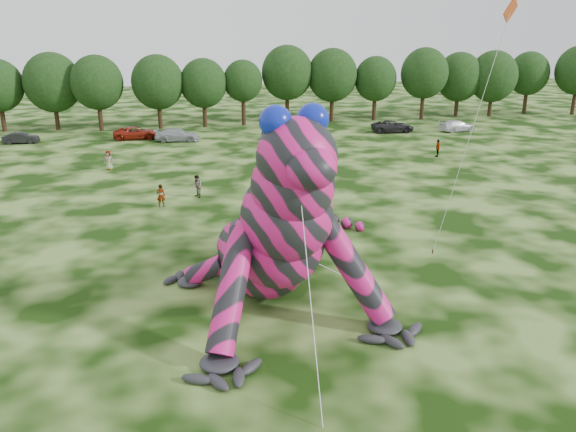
% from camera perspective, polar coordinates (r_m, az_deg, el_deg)
% --- Properties ---
extents(ground, '(240.00, 240.00, 0.00)m').
position_cam_1_polar(ground, '(24.49, 12.30, -11.97)').
color(ground, '#16330A').
rests_on(ground, ground).
extents(inflatable_gecko, '(19.33, 21.79, 9.63)m').
position_cam_1_polar(inflatable_gecko, '(26.51, -3.27, 2.14)').
color(inflatable_gecko, '#D21774').
rests_on(inflatable_gecko, ground).
extents(flying_kite, '(2.50, 2.80, 13.86)m').
position_cam_1_polar(flying_kite, '(30.24, 21.15, 17.34)').
color(flying_kite, '#C94019').
rests_on(flying_kite, ground).
extents(tree_5, '(7.16, 6.44, 9.80)m').
position_cam_1_polar(tree_5, '(79.07, -22.72, 11.58)').
color(tree_5, black).
rests_on(tree_5, ground).
extents(tree_6, '(6.52, 5.86, 9.49)m').
position_cam_1_polar(tree_6, '(76.58, -18.75, 11.73)').
color(tree_6, black).
rests_on(tree_6, ground).
extents(tree_7, '(6.68, 6.01, 9.48)m').
position_cam_1_polar(tree_7, '(76.26, -13.04, 12.18)').
color(tree_7, black).
rests_on(tree_7, ground).
extents(tree_8, '(6.14, 5.53, 8.94)m').
position_cam_1_polar(tree_8, '(76.64, -8.55, 12.27)').
color(tree_8, black).
rests_on(tree_8, ground).
extents(tree_9, '(5.27, 4.74, 8.68)m').
position_cam_1_polar(tree_9, '(77.54, -4.58, 12.38)').
color(tree_9, black).
rests_on(tree_9, ground).
extents(tree_10, '(7.09, 6.38, 10.50)m').
position_cam_1_polar(tree_10, '(79.76, -0.09, 13.25)').
color(tree_10, black).
rests_on(tree_10, ground).
extents(tree_11, '(7.01, 6.31, 10.07)m').
position_cam_1_polar(tree_11, '(81.00, 4.51, 13.12)').
color(tree_11, black).
rests_on(tree_11, ground).
extents(tree_12, '(5.99, 5.39, 8.97)m').
position_cam_1_polar(tree_12, '(82.62, 8.84, 12.68)').
color(tree_12, black).
rests_on(tree_12, ground).
extents(tree_13, '(6.83, 6.15, 10.13)m').
position_cam_1_polar(tree_13, '(84.81, 13.62, 12.93)').
color(tree_13, black).
rests_on(tree_13, ground).
extents(tree_14, '(6.82, 6.14, 9.40)m').
position_cam_1_polar(tree_14, '(89.14, 16.92, 12.66)').
color(tree_14, black).
rests_on(tree_14, ground).
extents(tree_15, '(7.17, 6.45, 9.63)m').
position_cam_1_polar(tree_15, '(90.84, 20.06, 12.52)').
color(tree_15, black).
rests_on(tree_15, ground).
extents(tree_16, '(6.26, 5.63, 9.37)m').
position_cam_1_polar(tree_16, '(96.01, 23.16, 12.34)').
color(tree_16, black).
rests_on(tree_16, ground).
extents(car_1, '(3.89, 1.48, 1.27)m').
position_cam_1_polar(car_1, '(71.37, -25.51, 7.17)').
color(car_1, black).
rests_on(car_1, ground).
extents(car_2, '(5.28, 2.46, 1.46)m').
position_cam_1_polar(car_2, '(69.61, -15.18, 8.15)').
color(car_2, maroon).
rests_on(car_2, ground).
extents(car_3, '(5.40, 2.84, 1.49)m').
position_cam_1_polar(car_3, '(67.07, -11.20, 8.08)').
color(car_3, '#A2A6AC').
rests_on(car_3, ground).
extents(car_4, '(4.47, 2.15, 1.47)m').
position_cam_1_polar(car_4, '(68.34, -0.85, 8.60)').
color(car_4, '#111A52').
rests_on(car_4, ground).
extents(car_5, '(4.51, 1.59, 1.48)m').
position_cam_1_polar(car_5, '(72.12, 2.01, 9.10)').
color(car_5, beige).
rests_on(car_5, ground).
extents(car_6, '(5.58, 2.98, 1.49)m').
position_cam_1_polar(car_6, '(73.17, 10.60, 8.94)').
color(car_6, black).
rests_on(car_6, ground).
extents(car_7, '(5.23, 2.93, 1.43)m').
position_cam_1_polar(car_7, '(75.71, 16.81, 8.76)').
color(car_7, silver).
rests_on(car_7, ground).
extents(spectator_3, '(0.95, 1.08, 1.75)m').
position_cam_1_polar(spectator_3, '(59.47, 14.97, 6.67)').
color(spectator_3, gray).
rests_on(spectator_3, ground).
extents(spectator_1, '(0.95, 1.04, 1.75)m').
position_cam_1_polar(spectator_1, '(43.55, -9.22, 2.98)').
color(spectator_1, gray).
rests_on(spectator_1, ground).
extents(spectator_4, '(0.98, 0.75, 1.79)m').
position_cam_1_polar(spectator_4, '(54.39, -17.76, 5.41)').
color(spectator_4, gray).
rests_on(spectator_4, ground).
extents(spectator_0, '(0.62, 0.41, 1.70)m').
position_cam_1_polar(spectator_0, '(41.69, -12.79, 2.04)').
color(spectator_0, gray).
rests_on(spectator_0, ground).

